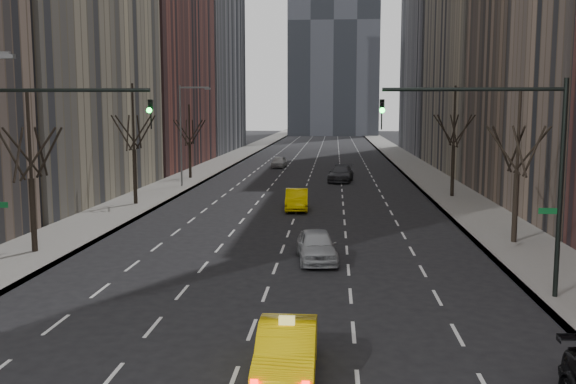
# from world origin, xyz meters

# --- Properties ---
(sidewalk_left) EXTENTS (4.50, 320.00, 0.15)m
(sidewalk_left) POSITION_xyz_m (-12.25, 70.00, 0.07)
(sidewalk_left) COLOR slate
(sidewalk_left) RESTS_ON ground
(sidewalk_right) EXTENTS (4.50, 320.00, 0.15)m
(sidewalk_right) POSITION_xyz_m (12.25, 70.00, 0.07)
(sidewalk_right) COLOR slate
(sidewalk_right) RESTS_ON ground
(tree_lw_b) EXTENTS (3.36, 3.50, 7.82)m
(tree_lw_b) POSITION_xyz_m (-12.00, 18.00, 3.72)
(tree_lw_b) COLOR black
(tree_lw_b) RESTS_ON ground
(tree_lw_c) EXTENTS (3.36, 3.50, 8.74)m
(tree_lw_c) POSITION_xyz_m (-12.00, 34.00, 4.04)
(tree_lw_c) COLOR black
(tree_lw_c) RESTS_ON ground
(tree_lw_d) EXTENTS (3.36, 3.50, 7.36)m
(tree_lw_d) POSITION_xyz_m (-12.00, 52.00, 3.56)
(tree_lw_d) COLOR black
(tree_lw_d) RESTS_ON ground
(tree_rw_b) EXTENTS (3.36, 3.50, 7.82)m
(tree_rw_b) POSITION_xyz_m (12.00, 22.00, 3.72)
(tree_rw_b) COLOR black
(tree_rw_b) RESTS_ON ground
(tree_rw_c) EXTENTS (3.36, 3.50, 8.74)m
(tree_rw_c) POSITION_xyz_m (12.00, 40.00, 4.04)
(tree_rw_c) COLOR black
(tree_rw_c) RESTS_ON ground
(traffic_mast_left) EXTENTS (6.69, 0.39, 8.00)m
(traffic_mast_left) POSITION_xyz_m (-9.11, 12.00, 5.49)
(traffic_mast_left) COLOR black
(traffic_mast_left) RESTS_ON ground
(traffic_mast_right) EXTENTS (6.69, 0.39, 8.00)m
(traffic_mast_right) POSITION_xyz_m (9.11, 12.00, 5.49)
(traffic_mast_right) COLOR black
(traffic_mast_right) RESTS_ON ground
(streetlight_far) EXTENTS (2.83, 0.22, 9.00)m
(streetlight_far) POSITION_xyz_m (-10.84, 45.00, 5.62)
(streetlight_far) COLOR slate
(streetlight_far) RESTS_ON ground
(taxi_sedan) EXTENTS (1.58, 4.42, 1.45)m
(taxi_sedan) POSITION_xyz_m (1.39, 4.38, 0.73)
(taxi_sedan) COLOR yellow
(taxi_sedan) RESTS_ON ground
(silver_sedan_ahead) EXTENTS (2.25, 4.51, 1.48)m
(silver_sedan_ahead) POSITION_xyz_m (1.79, 17.52, 0.74)
(silver_sedan_ahead) COLOR #96999D
(silver_sedan_ahead) RESTS_ON ground
(far_taxi) EXTENTS (1.74, 4.51, 1.47)m
(far_taxi) POSITION_xyz_m (-0.04, 32.82, 0.73)
(far_taxi) COLOR yellow
(far_taxi) RESTS_ON ground
(far_suv_grey) EXTENTS (2.79, 5.55, 1.55)m
(far_suv_grey) POSITION_xyz_m (3.21, 50.89, 0.77)
(far_suv_grey) COLOR #303136
(far_suv_grey) RESTS_ON ground
(far_car_white) EXTENTS (1.89, 4.13, 1.37)m
(far_car_white) POSITION_xyz_m (-4.15, 65.63, 0.69)
(far_car_white) COLOR #BDBDBD
(far_car_white) RESTS_ON ground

